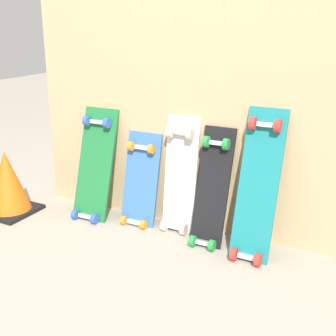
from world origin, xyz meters
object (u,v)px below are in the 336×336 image
(skateboard_black, at_px, (211,193))
(skateboard_blue, at_px, (140,185))
(skateboard_green, at_px, (94,170))
(skateboard_teal, at_px, (257,191))
(traffic_cone, at_px, (8,183))
(skateboard_white, at_px, (180,180))

(skateboard_black, bearing_deg, skateboard_blue, 175.84)
(skateboard_green, distance_m, skateboard_black, 0.78)
(skateboard_teal, bearing_deg, skateboard_black, 175.40)
(skateboard_green, bearing_deg, traffic_cone, -156.14)
(skateboard_blue, bearing_deg, skateboard_green, -172.71)
(skateboard_white, bearing_deg, skateboard_black, -14.39)
(skateboard_black, bearing_deg, skateboard_teal, -4.60)
(skateboard_green, height_order, skateboard_teal, skateboard_teal)
(skateboard_white, bearing_deg, skateboard_teal, -9.18)
(skateboard_green, xyz_separation_m, traffic_cone, (-0.51, -0.23, -0.10))
(skateboard_blue, relative_size, skateboard_teal, 0.75)
(skateboard_green, relative_size, skateboard_teal, 0.89)
(skateboard_white, relative_size, skateboard_black, 1.04)
(skateboard_white, height_order, skateboard_teal, skateboard_teal)
(skateboard_blue, bearing_deg, skateboard_black, -4.16)
(skateboard_teal, relative_size, traffic_cone, 2.03)
(traffic_cone, bearing_deg, skateboard_blue, 18.00)
(skateboard_blue, distance_m, skateboard_teal, 0.74)
(skateboard_green, distance_m, skateboard_blue, 0.31)
(skateboard_white, bearing_deg, skateboard_blue, -174.87)
(skateboard_blue, relative_size, skateboard_white, 0.85)
(skateboard_blue, xyz_separation_m, traffic_cone, (-0.82, -0.27, -0.04))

